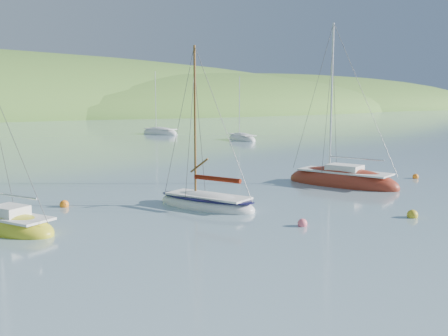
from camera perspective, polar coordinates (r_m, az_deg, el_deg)
ground at (r=21.99m, az=16.44°, el=-6.76°), size 700.00×700.00×0.00m
daysailer_white at (r=25.36m, az=-2.03°, el=-4.04°), size 3.81×6.01×8.67m
sloop_red at (r=32.75m, az=13.33°, el=-1.54°), size 4.37×7.87×11.04m
sailboat_yellow at (r=22.82m, az=-23.38°, el=-6.13°), size 3.82×5.40×6.67m
distant_sloop_b at (r=79.58m, az=-7.33°, el=3.97°), size 4.13×7.88×10.70m
distant_sloop_d at (r=67.32m, az=2.05°, el=3.33°), size 3.65×6.87×9.32m
mooring_buoys at (r=25.65m, az=12.46°, el=-4.28°), size 23.13×15.21×0.50m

